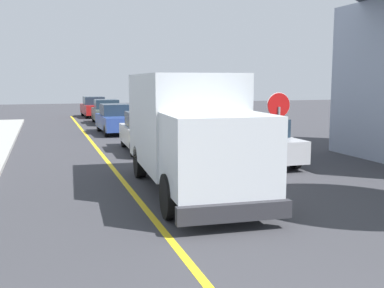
{
  "coord_description": "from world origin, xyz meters",
  "views": [
    {
      "loc": [
        -2.21,
        -2.5,
        3.03
      ],
      "look_at": [
        1.39,
        8.77,
        1.4
      ],
      "focal_mm": 43.54,
      "sensor_mm": 36.0,
      "label": 1
    }
  ],
  "objects_px": {
    "parked_car_far": "(107,112)",
    "parked_car_furthest": "(94,107)",
    "parked_van_across": "(257,142)",
    "box_truck": "(188,127)",
    "stop_sign": "(278,118)",
    "parked_car_near": "(146,133)",
    "parked_car_mid": "(116,119)"
  },
  "relations": [
    {
      "from": "parked_car_near",
      "to": "stop_sign",
      "type": "bearing_deg",
      "value": -66.42
    },
    {
      "from": "box_truck",
      "to": "parked_car_mid",
      "type": "bearing_deg",
      "value": 89.23
    },
    {
      "from": "parked_car_furthest",
      "to": "stop_sign",
      "type": "relative_size",
      "value": 1.68
    },
    {
      "from": "parked_car_furthest",
      "to": "parked_van_across",
      "type": "xyz_separation_m",
      "value": [
        3.41,
        -23.77,
        0.0
      ]
    },
    {
      "from": "parked_car_near",
      "to": "parked_van_across",
      "type": "bearing_deg",
      "value": -52.46
    },
    {
      "from": "parked_car_near",
      "to": "parked_car_furthest",
      "type": "relative_size",
      "value": 1.0
    },
    {
      "from": "box_truck",
      "to": "parked_car_near",
      "type": "xyz_separation_m",
      "value": [
        0.43,
        7.41,
        -0.97
      ]
    },
    {
      "from": "parked_car_far",
      "to": "parked_van_across",
      "type": "xyz_separation_m",
      "value": [
        3.16,
        -17.71,
        0.0
      ]
    },
    {
      "from": "parked_car_mid",
      "to": "stop_sign",
      "type": "bearing_deg",
      "value": -77.27
    },
    {
      "from": "box_truck",
      "to": "parked_car_furthest",
      "type": "xyz_separation_m",
      "value": [
        0.25,
        26.98,
        -0.97
      ]
    },
    {
      "from": "parked_car_far",
      "to": "box_truck",
      "type": "bearing_deg",
      "value": -91.37
    },
    {
      "from": "parked_car_mid",
      "to": "parked_car_far",
      "type": "distance_m",
      "value": 6.42
    },
    {
      "from": "box_truck",
      "to": "parked_van_across",
      "type": "relative_size",
      "value": 1.66
    },
    {
      "from": "parked_car_near",
      "to": "parked_car_far",
      "type": "distance_m",
      "value": 13.51
    },
    {
      "from": "parked_van_across",
      "to": "parked_car_far",
      "type": "bearing_deg",
      "value": 100.11
    },
    {
      "from": "parked_car_near",
      "to": "parked_van_across",
      "type": "distance_m",
      "value": 5.3
    },
    {
      "from": "parked_car_furthest",
      "to": "stop_sign",
      "type": "height_order",
      "value": "stop_sign"
    },
    {
      "from": "box_truck",
      "to": "parked_car_near",
      "type": "bearing_deg",
      "value": 86.68
    },
    {
      "from": "parked_car_near",
      "to": "parked_car_far",
      "type": "height_order",
      "value": "same"
    },
    {
      "from": "parked_van_across",
      "to": "parked_car_furthest",
      "type": "bearing_deg",
      "value": 98.17
    },
    {
      "from": "parked_car_near",
      "to": "parked_van_across",
      "type": "xyz_separation_m",
      "value": [
        3.23,
        -4.2,
        0.0
      ]
    },
    {
      "from": "parked_car_furthest",
      "to": "parked_car_far",
      "type": "bearing_deg",
      "value": -87.61
    },
    {
      "from": "box_truck",
      "to": "parked_car_near",
      "type": "relative_size",
      "value": 1.64
    },
    {
      "from": "parked_car_far",
      "to": "stop_sign",
      "type": "distance_m",
      "value": 20.23
    },
    {
      "from": "parked_van_across",
      "to": "stop_sign",
      "type": "height_order",
      "value": "stop_sign"
    },
    {
      "from": "parked_car_far",
      "to": "parked_car_furthest",
      "type": "distance_m",
      "value": 6.06
    },
    {
      "from": "parked_car_far",
      "to": "parked_car_furthest",
      "type": "bearing_deg",
      "value": 92.39
    },
    {
      "from": "box_truck",
      "to": "parked_car_mid",
      "type": "distance_m",
      "value": 14.53
    },
    {
      "from": "box_truck",
      "to": "parked_car_furthest",
      "type": "distance_m",
      "value": 26.99
    },
    {
      "from": "stop_sign",
      "to": "parked_car_furthest",
      "type": "bearing_deg",
      "value": 96.61
    },
    {
      "from": "parked_car_furthest",
      "to": "box_truck",
      "type": "bearing_deg",
      "value": -90.52
    },
    {
      "from": "parked_car_near",
      "to": "parked_car_furthest",
      "type": "bearing_deg",
      "value": 90.54
    }
  ]
}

